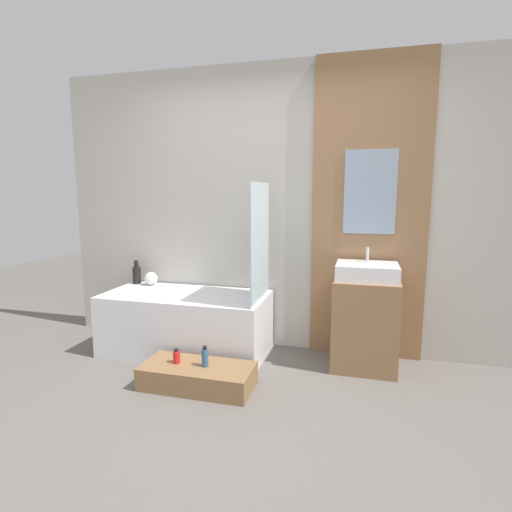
{
  "coord_description": "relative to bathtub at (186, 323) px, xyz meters",
  "views": [
    {
      "loc": [
        0.8,
        -2.05,
        1.45
      ],
      "look_at": [
        0.07,
        0.71,
        1.0
      ],
      "focal_mm": 28.0,
      "sensor_mm": 36.0,
      "label": 1
    }
  ],
  "objects": [
    {
      "name": "bottle_soap_secondary",
      "position": [
        0.43,
        -0.61,
        -0.04
      ],
      "size": [
        0.05,
        0.05,
        0.16
      ],
      "color": "#2D567A",
      "rests_on": "wooden_step_bench"
    },
    {
      "name": "glass_shower_screen",
      "position": [
        0.71,
        -0.04,
        0.77
      ],
      "size": [
        0.01,
        0.57,
        0.99
      ],
      "primitive_type": "cube",
      "color": "silver",
      "rests_on": "bathtub"
    },
    {
      "name": "vanity_cabinet",
      "position": [
        1.58,
        0.09,
        0.1
      ],
      "size": [
        0.52,
        0.47,
        0.76
      ],
      "primitive_type": "cube",
      "color": "#8E6642",
      "rests_on": "ground_plane"
    },
    {
      "name": "bathtub",
      "position": [
        0.0,
        0.0,
        0.0
      ],
      "size": [
        1.48,
        0.7,
        0.55
      ],
      "color": "white",
      "rests_on": "ground_plane"
    },
    {
      "name": "vase_tall_dark",
      "position": [
        -0.65,
        0.26,
        0.37
      ],
      "size": [
        0.08,
        0.08,
        0.23
      ],
      "color": "black",
      "rests_on": "bathtub"
    },
    {
      "name": "wall_tiled_back",
      "position": [
        0.72,
        0.4,
        1.02
      ],
      "size": [
        4.2,
        0.06,
        2.6
      ],
      "primitive_type": "cube",
      "color": "#B7B2A8",
      "rests_on": "ground_plane"
    },
    {
      "name": "wall_wood_accent",
      "position": [
        1.58,
        0.35,
        1.03
      ],
      "size": [
        0.97,
        0.04,
        2.6
      ],
      "color": "#8E6642",
      "rests_on": "ground_plane"
    },
    {
      "name": "ground_plane",
      "position": [
        0.72,
        -1.18,
        -0.28
      ],
      "size": [
        12.0,
        12.0,
        0.0
      ],
      "primitive_type": "plane",
      "color": "#605B56"
    },
    {
      "name": "vase_round_light",
      "position": [
        -0.48,
        0.24,
        0.34
      ],
      "size": [
        0.13,
        0.13,
        0.13
      ],
      "primitive_type": "sphere",
      "color": "silver",
      "rests_on": "bathtub"
    },
    {
      "name": "bottle_soap_primary",
      "position": [
        0.2,
        -0.61,
        -0.06
      ],
      "size": [
        0.05,
        0.05,
        0.11
      ],
      "color": "red",
      "rests_on": "wooden_step_bench"
    },
    {
      "name": "sink",
      "position": [
        1.58,
        0.09,
        0.54
      ],
      "size": [
        0.49,
        0.4,
        0.25
      ],
      "color": "white",
      "rests_on": "vanity_cabinet"
    },
    {
      "name": "wooden_step_bench",
      "position": [
        0.37,
        -0.61,
        -0.19
      ],
      "size": [
        0.84,
        0.38,
        0.17
      ],
      "primitive_type": "cube",
      "color": "olive",
      "rests_on": "ground_plane"
    }
  ]
}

